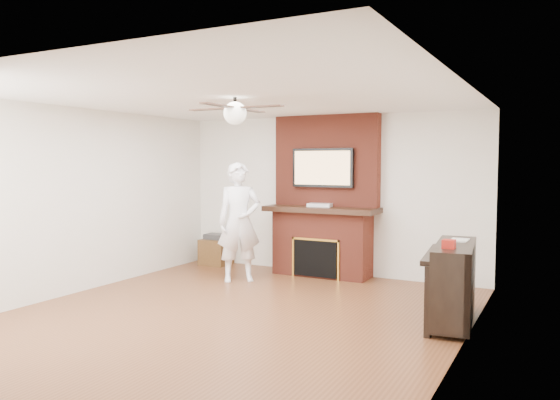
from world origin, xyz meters
The scene contains 12 objects.
room_shell centered at (0.00, 0.00, 1.25)m, with size 5.36×5.86×2.86m.
fireplace centered at (0.00, 2.55, 1.00)m, with size 1.78×0.64×2.50m.
tv centered at (0.00, 2.50, 1.68)m, with size 1.00×0.08×0.60m.
ceiling_fan centered at (0.00, 0.00, 2.33)m, with size 1.21×1.21×0.31m.
person centered at (-0.93, 1.56, 0.88)m, with size 0.65×0.43×1.76m, color white.
side_table centered at (-1.98, 2.48, 0.24)m, with size 0.49×0.49×0.53m.
piano centered at (2.28, 0.83, 0.47)m, with size 0.64×1.39×0.97m.
cable_box centered at (-0.02, 2.45, 1.11)m, with size 0.37×0.21×0.05m, color silver.
candle_orange centered at (-0.19, 2.37, 0.06)m, with size 0.06×0.06×0.12m, color orange.
candle_green centered at (0.06, 2.33, 0.05)m, with size 0.07×0.07×0.10m, color #427D32.
candle_cream centered at (0.19, 2.37, 0.05)m, with size 0.08×0.08×0.10m, color beige.
candle_blue centered at (0.27, 2.35, 0.03)m, with size 0.06×0.06×0.07m, color #34449E.
Camera 1 is at (3.35, -5.26, 1.77)m, focal length 35.00 mm.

